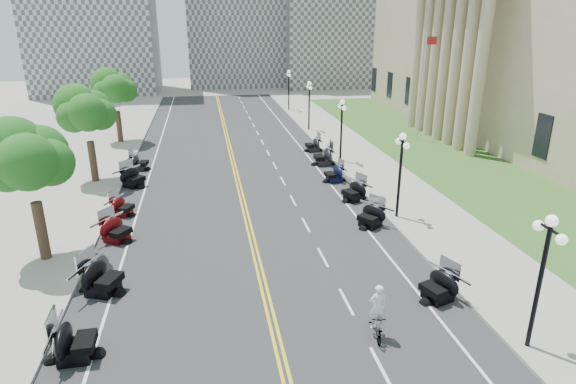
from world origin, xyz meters
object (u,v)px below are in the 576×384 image
civic_building (564,43)px  flagpole (422,88)px  cyclist_rider (379,290)px  bicycle (376,324)px

civic_building → flagpole: bearing=180.0°
civic_building → cyclist_rider: 40.75m
flagpole → cyclist_rider: 31.97m
civic_building → flagpole: (-14.00, 0.00, -3.90)m
civic_building → bicycle: bearing=-135.0°
flagpole → civic_building: bearing=0.0°
civic_building → cyclist_rider: civic_building is taller
civic_building → flagpole: 14.53m
bicycle → cyclist_rider: 1.40m
cyclist_rider → civic_building: bearing=-135.0°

